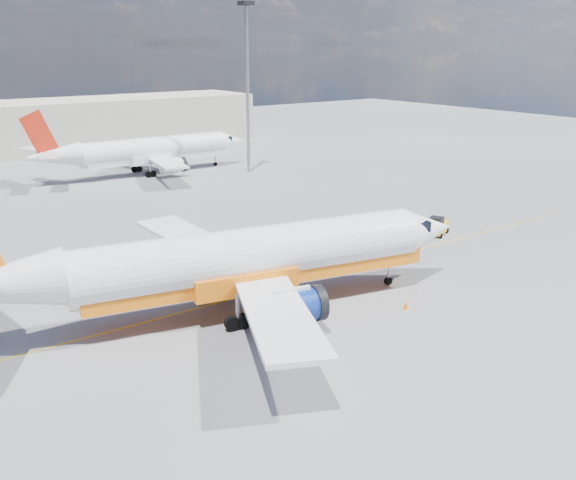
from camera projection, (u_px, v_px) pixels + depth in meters
ground at (312, 297)px, 44.32m from camera, size 240.00×240.00×0.00m
taxi_line at (286, 285)px, 46.63m from camera, size 70.00×0.15×0.01m
terminal_main at (49, 126)px, 103.71m from camera, size 70.00×14.00×8.00m
main_jet at (237, 260)px, 40.89m from camera, size 35.32×27.28×10.66m
second_jet at (148, 151)px, 85.36m from camera, size 30.76×24.37×9.34m
gse_tug at (437, 226)px, 58.54m from camera, size 2.81×2.35×1.77m
traffic_cone at (406, 305)px, 42.19m from camera, size 0.44×0.44×0.62m
floodlight_mast at (247, 73)px, 83.80m from camera, size 1.60×1.60×21.97m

